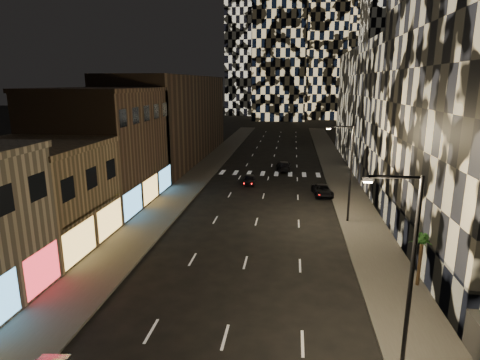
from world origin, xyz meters
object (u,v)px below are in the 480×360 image
(car_dark_midlane, at_px, (249,180))
(car_dark_rightlane, at_px, (322,190))
(car_dark_oncoming, at_px, (284,166))
(streetlight_near, at_px, (408,259))
(streetlight_far, at_px, (348,167))
(palm_tree, at_px, (422,243))

(car_dark_midlane, height_order, car_dark_rightlane, car_dark_midlane)
(car_dark_oncoming, distance_m, car_dark_rightlane, 14.21)
(streetlight_near, distance_m, car_dark_rightlane, 29.52)
(streetlight_far, distance_m, palm_tree, 12.75)
(streetlight_near, xyz_separation_m, car_dark_midlane, (-10.58, 33.25, -4.71))
(streetlight_near, relative_size, palm_tree, 2.57)
(car_dark_midlane, xyz_separation_m, car_dark_oncoming, (4.20, 9.20, 0.06))
(streetlight_far, height_order, car_dark_rightlane, streetlight_far)
(streetlight_near, xyz_separation_m, streetlight_far, (0.00, 20.00, 0.00))
(car_dark_oncoming, xyz_separation_m, palm_tree, (9.53, -34.59, 2.34))
(palm_tree, bearing_deg, car_dark_oncoming, 105.40)
(streetlight_near, relative_size, car_dark_oncoming, 1.87)
(car_dark_midlane, bearing_deg, car_dark_rightlane, -28.04)
(streetlight_far, relative_size, car_dark_rightlane, 2.02)
(streetlight_near, distance_m, car_dark_oncoming, 43.18)
(car_dark_midlane, relative_size, car_dark_rightlane, 0.84)
(streetlight_near, distance_m, car_dark_midlane, 35.21)
(car_dark_oncoming, xyz_separation_m, car_dark_rightlane, (4.86, -13.35, -0.08))
(car_dark_midlane, bearing_deg, streetlight_far, -54.83)
(streetlight_near, bearing_deg, palm_tree, 68.20)
(streetlight_far, height_order, car_dark_oncoming, streetlight_far)
(streetlight_far, bearing_deg, car_dark_midlane, 128.59)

